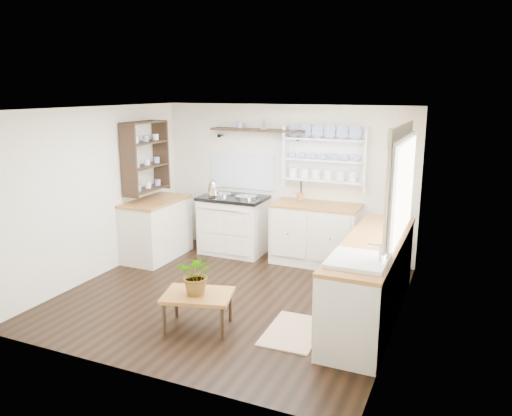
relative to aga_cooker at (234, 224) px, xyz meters
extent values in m
cube|color=black|center=(0.73, -1.57, -0.46)|extent=(4.00, 3.80, 0.01)
cube|color=beige|center=(0.73, 0.33, 0.69)|extent=(4.00, 0.02, 2.30)
cube|color=beige|center=(2.73, -1.57, 0.69)|extent=(0.02, 3.80, 2.30)
cube|color=beige|center=(-1.27, -1.57, 0.69)|extent=(0.02, 3.80, 2.30)
cube|color=white|center=(0.73, -1.57, 1.84)|extent=(4.00, 3.80, 0.01)
cube|color=white|center=(2.69, -1.42, 1.04)|extent=(0.04, 1.40, 1.00)
cube|color=white|center=(2.67, -1.42, 1.04)|extent=(0.02, 1.50, 1.10)
cube|color=beige|center=(2.65, -1.42, 1.62)|extent=(0.04, 1.55, 0.18)
cube|color=white|center=(0.00, 0.00, -0.03)|extent=(0.97, 0.63, 0.85)
cube|color=black|center=(0.00, 0.00, 0.42)|extent=(1.01, 0.67, 0.05)
cylinder|color=silver|center=(-0.22, 0.00, 0.46)|extent=(0.33, 0.33, 0.03)
cylinder|color=silver|center=(0.22, 0.00, 0.46)|extent=(0.33, 0.33, 0.03)
cylinder|color=silver|center=(0.00, -0.36, 0.30)|extent=(0.87, 0.02, 0.02)
cube|color=beige|center=(1.33, 0.03, -0.02)|extent=(1.25, 0.60, 0.88)
cube|color=brown|center=(1.33, 0.03, 0.42)|extent=(1.27, 0.63, 0.04)
cube|color=beige|center=(2.43, -1.47, -0.02)|extent=(0.60, 2.40, 0.88)
cube|color=brown|center=(2.43, -1.47, 0.42)|extent=(0.62, 2.43, 0.04)
cube|color=white|center=(2.43, -2.22, 0.34)|extent=(0.55, 0.60, 0.28)
cylinder|color=silver|center=(2.63, -2.22, 0.54)|extent=(0.02, 0.02, 0.22)
cube|color=beige|center=(-0.97, -0.67, -0.02)|extent=(0.60, 1.10, 0.88)
cube|color=brown|center=(-0.97, -0.67, 0.42)|extent=(0.62, 1.13, 0.04)
cube|color=white|center=(1.38, 0.31, 1.09)|extent=(1.20, 0.03, 0.90)
cube|color=white|center=(1.38, 0.22, 1.09)|extent=(1.20, 0.22, 0.02)
cylinder|color=navy|center=(1.38, 0.23, 1.36)|extent=(0.20, 0.02, 0.20)
cube|color=black|center=(0.33, 0.20, 1.46)|extent=(1.50, 0.24, 0.04)
cone|color=black|center=(-0.32, 0.27, 1.35)|extent=(0.06, 0.20, 0.06)
cone|color=black|center=(0.98, 0.27, 1.35)|extent=(0.06, 0.20, 0.06)
cube|color=black|center=(-1.11, -0.67, 1.09)|extent=(0.28, 0.80, 1.05)
cylinder|color=#955B36|center=(1.05, 0.11, 0.51)|extent=(0.10, 0.10, 0.12)
cube|color=brown|center=(0.78, -2.46, -0.09)|extent=(0.83, 0.69, 0.04)
cylinder|color=black|center=(0.54, -2.75, -0.28)|extent=(0.04, 0.04, 0.35)
cylinder|color=black|center=(0.43, -2.34, -0.28)|extent=(0.04, 0.04, 0.35)
cylinder|color=black|center=(1.14, -2.58, -0.28)|extent=(0.04, 0.04, 0.35)
cylinder|color=black|center=(1.03, -2.18, -0.28)|extent=(0.04, 0.04, 0.35)
imported|color=#3F7233|center=(0.78, -2.46, 0.15)|extent=(0.46, 0.42, 0.44)
cube|color=#9A735A|center=(1.76, -2.16, -0.45)|extent=(0.58, 0.87, 0.02)
camera|label=1|loc=(3.34, -6.76, 2.05)|focal=35.00mm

